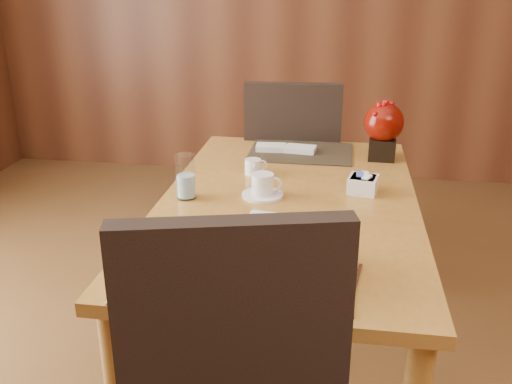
# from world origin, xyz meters

# --- Properties ---
(dining_table) EXTENTS (0.90, 1.50, 0.75)m
(dining_table) POSITION_xyz_m (0.00, 0.60, 0.65)
(dining_table) COLOR #A4722D
(dining_table) RESTS_ON ground
(placemat_near) EXTENTS (0.45, 0.33, 0.01)m
(placemat_near) POSITION_xyz_m (0.00, 0.05, 0.75)
(placemat_near) COLOR black
(placemat_near) RESTS_ON dining_table
(placemat_far) EXTENTS (0.45, 0.33, 0.01)m
(placemat_far) POSITION_xyz_m (0.00, 1.15, 0.75)
(placemat_far) COLOR black
(placemat_far) RESTS_ON dining_table
(soup_setting) EXTENTS (0.32, 0.32, 0.12)m
(soup_setting) POSITION_xyz_m (0.03, 0.08, 0.81)
(soup_setting) COLOR white
(soup_setting) RESTS_ON dining_table
(coffee_cup) EXTENTS (0.15, 0.15, 0.08)m
(coffee_cup) POSITION_xyz_m (-0.10, 0.61, 0.79)
(coffee_cup) COLOR white
(coffee_cup) RESTS_ON dining_table
(water_glass) EXTENTS (0.07, 0.07, 0.16)m
(water_glass) POSITION_xyz_m (-0.36, 0.56, 0.83)
(water_glass) COLOR silver
(water_glass) RESTS_ON dining_table
(creamer_jug) EXTENTS (0.11, 0.11, 0.06)m
(creamer_jug) POSITION_xyz_m (-0.17, 0.84, 0.78)
(creamer_jug) COLOR white
(creamer_jug) RESTS_ON dining_table
(sugar_caddy) EXTENTS (0.12, 0.12, 0.06)m
(sugar_caddy) POSITION_xyz_m (0.26, 0.71, 0.78)
(sugar_caddy) COLOR white
(sugar_caddy) RESTS_ON dining_table
(berry_decor) EXTENTS (0.17, 0.17, 0.24)m
(berry_decor) POSITION_xyz_m (0.35, 1.12, 0.89)
(berry_decor) COLOR black
(berry_decor) RESTS_ON dining_table
(napkins_far) EXTENTS (0.27, 0.10, 0.02)m
(napkins_far) POSITION_xyz_m (-0.06, 1.15, 0.77)
(napkins_far) COLOR silver
(napkins_far) RESTS_ON dining_table
(bread_plate) EXTENTS (0.16, 0.16, 0.01)m
(bread_plate) POSITION_xyz_m (-0.31, -0.07, 0.75)
(bread_plate) COLOR white
(bread_plate) RESTS_ON dining_table
(far_chair) EXTENTS (0.51, 0.51, 1.02)m
(far_chair) POSITION_xyz_m (-0.07, 1.47, 0.58)
(far_chair) COLOR black
(far_chair) RESTS_ON ground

